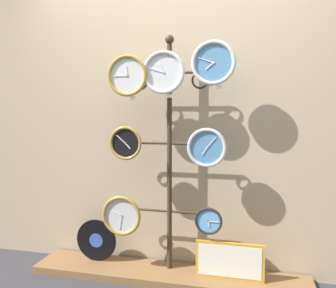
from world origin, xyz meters
TOP-DOWN VIEW (x-y plane):
  - shop_wall at (0.00, 0.57)m, footprint 4.40×0.04m
  - low_shelf at (0.00, 0.35)m, footprint 2.20×0.36m
  - display_stand at (0.00, 0.41)m, footprint 0.76×0.36m
  - clock_top_left at (-0.30, 0.29)m, footprint 0.32×0.04m
  - clock_top_center at (-0.02, 0.30)m, footprint 0.32×0.04m
  - clock_top_right at (0.35, 0.31)m, footprint 0.32×0.04m
  - clock_middle_left at (-0.32, 0.30)m, footprint 0.26×0.04m
  - clock_middle_right at (0.30, 0.31)m, footprint 0.29×0.04m
  - clock_bottom_left at (-0.36, 0.29)m, footprint 0.32×0.04m
  - clock_bottom_right at (0.32, 0.30)m, footprint 0.21×0.04m
  - vinyl_record at (-0.63, 0.40)m, footprint 0.36×0.01m
  - picture_frame at (0.48, 0.33)m, footprint 0.51×0.02m
  - price_tag_upper at (-0.26, 0.29)m, footprint 0.04×0.00m
  - price_tag_mid at (0.02, 0.30)m, footprint 0.04×0.00m
  - price_tag_lower at (0.39, 0.30)m, footprint 0.04×0.00m

SIDE VIEW (x-z plane):
  - low_shelf at x=0.00m, z-range 0.00..0.06m
  - picture_frame at x=0.48m, z-range 0.06..0.35m
  - vinyl_record at x=-0.63m, z-range 0.06..0.42m
  - clock_bottom_left at x=-0.36m, z-range 0.34..0.67m
  - clock_bottom_right at x=0.32m, z-range 0.41..0.61m
  - display_stand at x=0.00m, z-range -0.26..1.66m
  - clock_middle_right at x=0.30m, z-range 0.91..1.21m
  - clock_middle_left at x=-0.32m, z-range 0.95..1.21m
  - shop_wall at x=0.00m, z-range 0.00..2.80m
  - price_tag_upper at x=-0.26m, z-range 1.41..1.44m
  - price_tag_mid at x=0.02m, z-range 1.43..1.46m
  - price_tag_lower at x=0.39m, z-range 1.49..1.51m
  - clock_top_left at x=-0.30m, z-range 1.44..1.76m
  - clock_top_center at x=-0.02m, z-range 1.45..1.78m
  - clock_top_right at x=0.35m, z-range 1.51..1.83m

